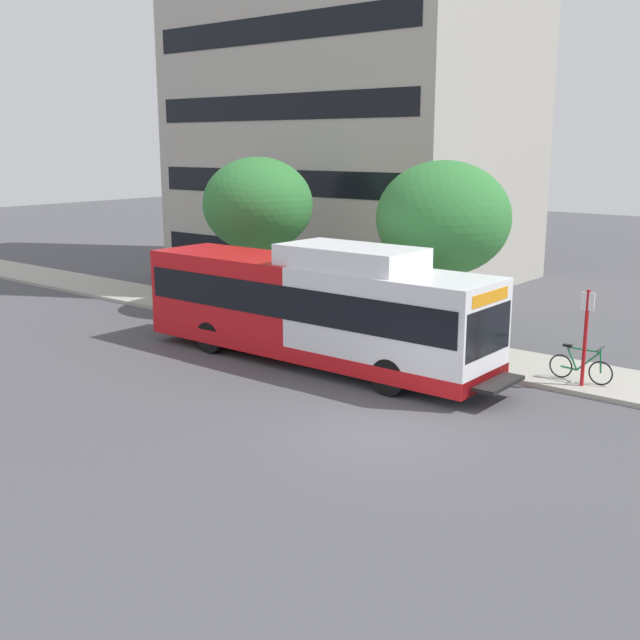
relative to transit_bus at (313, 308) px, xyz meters
name	(u,v)px	position (x,y,z in m)	size (l,w,h in m)	color
ground_plane	(150,371)	(-3.64, 3.18, -1.70)	(120.00, 120.00, 0.00)	#4C4C51
sidewalk_curb	(349,334)	(3.36, 1.18, -1.63)	(3.00, 56.00, 0.14)	#A8A399
transit_bus	(313,308)	(0.00, 0.00, 0.00)	(2.58, 12.25, 3.65)	white
bus_stop_sign_pole	(586,331)	(2.43, -7.30, -0.05)	(0.10, 0.36, 2.60)	red
bicycle_parked	(581,366)	(2.78, -7.11, -1.14)	(0.52, 1.76, 1.02)	black
street_tree_near_stop	(443,219)	(4.11, -1.92, 2.45)	(4.25, 4.25, 5.83)	#4C3823
street_tree_mid_block	(258,204)	(4.26, 6.25, 2.49)	(4.19, 4.19, 5.85)	#4C3823
apartment_tower_backdrop	(353,6)	(13.83, 8.93, 11.10)	(11.01, 15.76, 25.62)	#ADA89E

